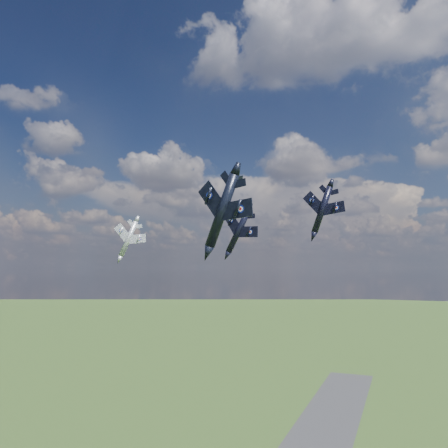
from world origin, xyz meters
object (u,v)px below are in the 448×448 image
at_px(jet_right_navy, 222,211).
at_px(jet_left_silver, 128,239).
at_px(jet_high_navy, 322,209).
at_px(jet_lead_navy, 238,231).

relative_size(jet_right_navy, jet_left_silver, 1.12).
distance_m(jet_right_navy, jet_high_navy, 43.19).
distance_m(jet_right_navy, jet_left_silver, 57.25).
bearing_deg(jet_right_navy, jet_left_silver, 151.84).
relative_size(jet_lead_navy, jet_left_silver, 0.94).
xyz_separation_m(jet_right_navy, jet_left_silver, (-42.54, 38.30, -0.66)).
distance_m(jet_lead_navy, jet_left_silver, 39.45).
bearing_deg(jet_high_navy, jet_lead_navy, -117.56).
relative_size(jet_lead_navy, jet_high_navy, 0.85).
bearing_deg(jet_left_silver, jet_high_navy, -13.85).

